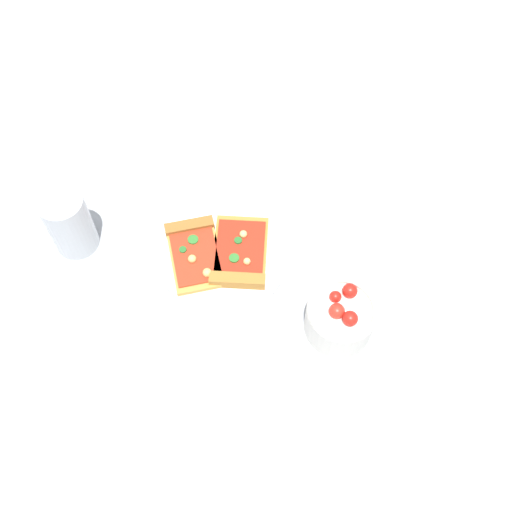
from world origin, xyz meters
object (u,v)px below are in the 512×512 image
(plate, at_px, (223,254))
(pizza_slice_far, at_px, (240,257))
(pizza_slice_near, at_px, (194,250))
(soda_glass, at_px, (70,224))
(salad_bowl, at_px, (340,317))
(paper_napkin, at_px, (390,239))

(plate, xyz_separation_m, pizza_slice_far, (0.01, -0.03, 0.01))
(pizza_slice_near, xyz_separation_m, soda_glass, (-0.15, 0.14, 0.04))
(pizza_slice_far, relative_size, salad_bowl, 1.52)
(pizza_slice_far, bearing_deg, pizza_slice_near, 134.56)
(paper_napkin, bearing_deg, pizza_slice_far, 155.02)
(soda_glass, height_order, paper_napkin, soda_glass)
(paper_napkin, bearing_deg, soda_glass, 145.29)
(salad_bowl, bearing_deg, pizza_slice_far, 107.94)
(pizza_slice_far, distance_m, soda_glass, 0.28)
(plate, height_order, salad_bowl, salad_bowl)
(pizza_slice_near, relative_size, soda_glass, 1.30)
(plate, relative_size, soda_glass, 1.88)
(plate, relative_size, pizza_slice_far, 1.38)
(plate, distance_m, paper_napkin, 0.29)
(pizza_slice_near, distance_m, paper_napkin, 0.33)
(plate, height_order, pizza_slice_far, pizza_slice_far)
(soda_glass, bearing_deg, salad_bowl, -55.34)
(pizza_slice_far, xyz_separation_m, soda_glass, (-0.20, 0.19, 0.04))
(plate, distance_m, pizza_slice_far, 0.03)
(pizza_slice_near, xyz_separation_m, salad_bowl, (0.11, -0.24, 0.02))
(paper_napkin, bearing_deg, pizza_slice_near, 150.43)
(plate, height_order, paper_napkin, plate)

